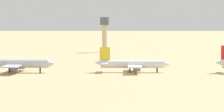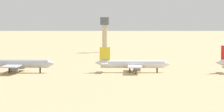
% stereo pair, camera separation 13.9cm
% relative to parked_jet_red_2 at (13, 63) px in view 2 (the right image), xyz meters
% --- Properties ---
extents(ground, '(4000.00, 4000.00, 0.00)m').
position_rel_parked_jet_red_2_xyz_m(ground, '(46.46, -0.76, -3.67)').
color(ground, tan).
extents(ridge_west, '(254.17, 210.09, 93.50)m').
position_rel_parked_jet_red_2_xyz_m(ridge_west, '(-175.28, 988.25, 43.07)').
color(ridge_west, slate).
rests_on(ridge_west, ground).
extents(parked_jet_red_2, '(33.89, 28.41, 11.21)m').
position_rel_parked_jet_red_2_xyz_m(parked_jet_red_2, '(0.00, 0.00, 0.00)').
color(parked_jet_red_2, silver).
rests_on(parked_jet_red_2, ground).
extents(parked_jet_yellow_3, '(30.89, 26.00, 10.20)m').
position_rel_parked_jet_red_2_xyz_m(parked_jet_yellow_3, '(47.53, 5.50, -0.33)').
color(parked_jet_yellow_3, white).
rests_on(parked_jet_yellow_3, ground).
extents(control_tower, '(5.20, 5.20, 21.98)m').
position_rel_parked_jet_red_2_xyz_m(control_tower, '(20.87, 151.99, 9.59)').
color(control_tower, '#C6B793').
rests_on(control_tower, ground).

